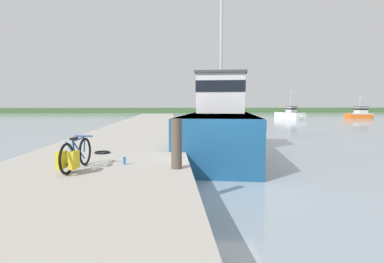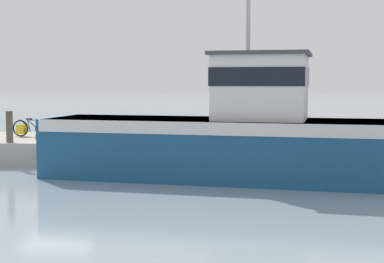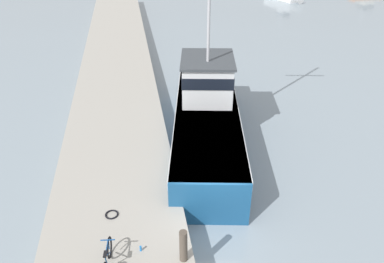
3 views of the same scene
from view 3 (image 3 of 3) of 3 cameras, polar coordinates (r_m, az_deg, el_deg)
ground_plane at (r=14.86m, az=3.20°, el=-13.79°), size 320.00×320.00×0.00m
dock_pier at (r=14.36m, az=-11.45°, el=-13.97°), size 4.98×80.00×0.90m
fishing_boat_main at (r=19.13m, az=2.27°, el=2.86°), size 5.12×13.70×11.45m
mooring_post at (r=12.04m, az=-1.32°, el=-17.06°), size 0.25×0.25×1.19m
hose_coil at (r=14.13m, az=-12.14°, el=-12.26°), size 0.48×0.48×0.06m
water_bottle_by_bike at (r=12.75m, az=-7.82°, el=-17.24°), size 0.07×0.07×0.19m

